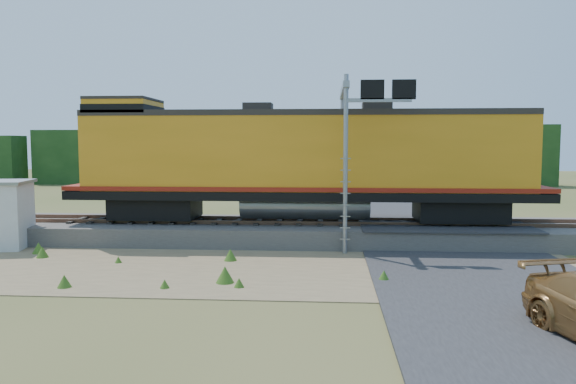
{
  "coord_description": "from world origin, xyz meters",
  "views": [
    {
      "loc": [
        2.12,
        -18.22,
        4.26
      ],
      "look_at": [
        0.61,
        3.0,
        2.4
      ],
      "focal_mm": 35.0,
      "sensor_mm": 36.0,
      "label": 1
    }
  ],
  "objects": [
    {
      "name": "ground",
      "position": [
        0.0,
        0.0,
        0.0
      ],
      "size": [
        140.0,
        140.0,
        0.0
      ],
      "primitive_type": "plane",
      "color": "#475123",
      "rests_on": "ground"
    },
    {
      "name": "ballast",
      "position": [
        0.0,
        6.0,
        0.4
      ],
      "size": [
        70.0,
        5.0,
        0.8
      ],
      "primitive_type": "cube",
      "color": "slate",
      "rests_on": "ground"
    },
    {
      "name": "rails",
      "position": [
        0.0,
        6.0,
        0.88
      ],
      "size": [
        70.0,
        1.54,
        0.16
      ],
      "color": "brown",
      "rests_on": "ballast"
    },
    {
      "name": "dirt_shoulder",
      "position": [
        -2.0,
        0.5,
        0.01
      ],
      "size": [
        26.0,
        8.0,
        0.03
      ],
      "primitive_type": "cube",
      "color": "#8C7754",
      "rests_on": "ground"
    },
    {
      "name": "road",
      "position": [
        7.0,
        0.74,
        0.09
      ],
      "size": [
        7.0,
        66.0,
        0.86
      ],
      "color": "#38383A",
      "rests_on": "ground"
    },
    {
      "name": "tree_line_north",
      "position": [
        0.0,
        38.0,
        3.07
      ],
      "size": [
        130.0,
        3.0,
        6.5
      ],
      "color": "#173814",
      "rests_on": "ground"
    },
    {
      "name": "weed_clumps",
      "position": [
        -3.5,
        0.1,
        0.0
      ],
      "size": [
        15.0,
        6.2,
        0.56
      ],
      "primitive_type": null,
      "color": "#3D661D",
      "rests_on": "ground"
    },
    {
      "name": "locomotive",
      "position": [
        0.83,
        6.0,
        3.55
      ],
      "size": [
        20.31,
        3.1,
        5.24
      ],
      "color": "black",
      "rests_on": "rails"
    },
    {
      "name": "signal_gantry",
      "position": [
        3.13,
        5.34,
        5.15
      ],
      "size": [
        2.71,
        6.2,
        6.84
      ],
      "color": "gray",
      "rests_on": "ground"
    }
  ]
}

